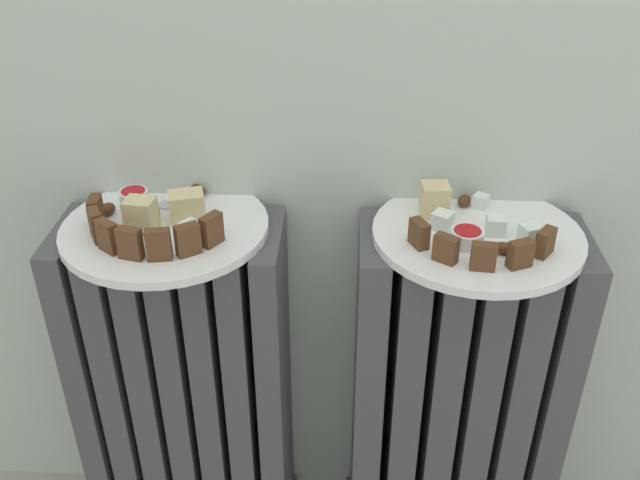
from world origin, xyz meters
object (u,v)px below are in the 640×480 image
Objects in this scene: radiator_right at (454,406)px; fork at (152,214)px; radiator_left at (188,397)px; plate_left at (165,228)px; plate_right at (477,235)px; jam_bowl_left at (134,197)px; jam_bowl_right at (467,237)px.

radiator_right is 0.55m from fork.
fork is (-0.02, 0.02, 0.32)m from radiator_left.
plate_right is at bearing 0.00° from plate_left.
plate_left is 0.42m from plate_right.
jam_bowl_left and jam_bowl_right have the same top height.
radiator_left is at bearing 174.95° from jam_bowl_right.
plate_left is 6.85× the size of jam_bowl_left.
radiator_left is 0.31m from plate_left.
fork is (-0.02, 0.02, 0.01)m from plate_left.
jam_bowl_right is at bearing -5.05° from plate_left.
plate_right is at bearing 63.43° from radiator_right.
radiator_right is at bearing -6.34° from jam_bowl_left.
plate_left is 0.08m from jam_bowl_left.
fork reaches higher than radiator_left.
jam_bowl_left is at bearing 173.66° from plate_right.
plate_left is at bearing -45.44° from fork.
plate_left is 6.56× the size of jam_bowl_right.
radiator_left is at bearing 180.00° from radiator_right.
radiator_left is 0.53m from plate_right.
jam_bowl_right is (0.40, -0.04, 0.33)m from radiator_left.
radiator_left is at bearing -43.82° from jam_bowl_left.
fork reaches higher than radiator_right.
plate_right is at bearing 0.00° from radiator_left.
jam_bowl_left is (-0.48, 0.05, 0.02)m from plate_right.
radiator_right is at bearing 0.00° from radiator_left.
radiator_right is at bearing -0.00° from plate_left.
jam_bowl_left reaches higher than plate_right.
radiator_right is 0.53m from plate_left.
jam_bowl_left is (-0.06, 0.05, 0.33)m from radiator_left.
jam_bowl_right is at bearing -5.05° from radiator_left.
radiator_left is 2.15× the size of plate_left.
plate_left is 3.00× the size of fork.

